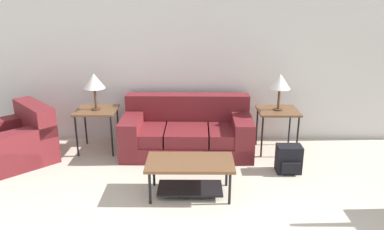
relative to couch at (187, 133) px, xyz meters
name	(u,v)px	position (x,y,z in m)	size (l,w,h in m)	color
wall_back	(205,61)	(0.28, 0.57, 1.01)	(9.16, 0.06, 2.60)	silver
couch	(187,133)	(0.00, 0.00, 0.00)	(1.92, 0.97, 0.82)	maroon
armchair	(18,142)	(-2.42, -0.37, -0.01)	(1.32, 1.32, 0.80)	maroon
coffee_table	(190,170)	(0.06, -1.32, 0.03)	(1.03, 0.56, 0.44)	brown
side_table_left	(97,113)	(-1.36, 0.02, 0.30)	(0.60, 0.55, 0.65)	brown
side_table_right	(278,114)	(1.36, 0.02, 0.30)	(0.60, 0.55, 0.65)	brown
table_lamp_left	(94,82)	(-1.36, 0.02, 0.79)	(0.31, 0.31, 0.55)	#472D1E
table_lamp_right	(280,82)	(1.36, 0.02, 0.79)	(0.31, 0.31, 0.55)	#472D1E
backpack	(289,159)	(1.38, -0.71, -0.11)	(0.33, 0.30, 0.38)	black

